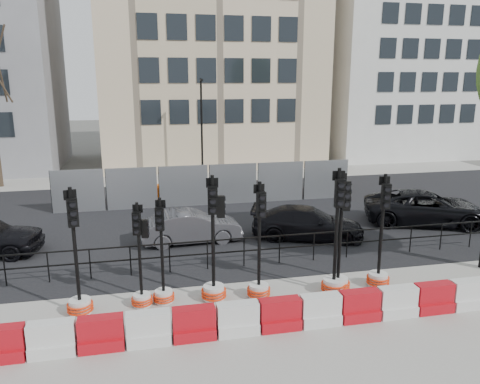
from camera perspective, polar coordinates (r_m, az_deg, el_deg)
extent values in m
plane|color=#51514C|center=(14.42, 1.55, -10.89)|extent=(120.00, 120.00, 0.00)
cube|color=gray|center=(11.85, 5.12, -16.72)|extent=(40.00, 6.00, 0.02)
cube|color=black|center=(20.86, -2.99, -3.00)|extent=(40.00, 14.00, 0.03)
cube|color=gray|center=(29.52, -5.79, 1.91)|extent=(40.00, 4.00, 0.02)
cube|color=beige|center=(35.24, -3.92, 18.54)|extent=(15.00, 10.00, 18.00)
cube|color=silver|center=(40.20, 18.68, 15.85)|extent=(12.00, 9.00, 16.00)
cylinder|color=black|center=(15.53, -26.74, -8.59)|extent=(0.04, 0.04, 1.00)
cylinder|color=black|center=(15.26, -22.34, -8.52)|extent=(0.04, 0.04, 1.00)
cylinder|color=black|center=(15.08, -17.81, -8.39)|extent=(0.04, 0.04, 1.00)
cylinder|color=black|center=(14.99, -13.20, -8.21)|extent=(0.04, 0.04, 1.00)
cylinder|color=black|center=(15.00, -8.58, -7.97)|extent=(0.04, 0.04, 1.00)
cylinder|color=black|center=(15.11, -3.99, -7.69)|extent=(0.04, 0.04, 1.00)
cylinder|color=black|center=(15.31, 0.49, -7.36)|extent=(0.04, 0.04, 1.00)
cylinder|color=black|center=(15.60, 4.83, -7.01)|extent=(0.04, 0.04, 1.00)
cylinder|color=black|center=(15.97, 8.98, -6.63)|extent=(0.04, 0.04, 1.00)
cylinder|color=black|center=(16.43, 12.92, -6.23)|extent=(0.04, 0.04, 1.00)
cylinder|color=black|center=(16.95, 16.62, -5.84)|extent=(0.04, 0.04, 1.00)
cylinder|color=black|center=(17.55, 20.08, -5.44)|extent=(0.04, 0.04, 1.00)
cylinder|color=black|center=(18.20, 23.30, -5.06)|extent=(0.04, 0.04, 1.00)
cylinder|color=black|center=(18.91, 26.28, -4.69)|extent=(0.04, 0.04, 1.00)
cube|color=black|center=(15.14, 0.50, -5.67)|extent=(18.00, 0.04, 0.04)
cube|color=black|center=(15.29, 0.49, -7.19)|extent=(18.00, 0.04, 0.04)
cube|color=gray|center=(22.49, -19.14, 0.07)|extent=(2.30, 0.05, 2.00)
cylinder|color=black|center=(22.67, -22.02, -0.07)|extent=(0.05, 0.05, 2.00)
cube|color=gray|center=(22.31, -13.02, 0.38)|extent=(2.30, 0.05, 2.00)
cylinder|color=black|center=(22.37, -15.96, 0.23)|extent=(0.05, 0.05, 2.00)
cube|color=gray|center=(22.39, -6.88, 0.69)|extent=(2.30, 0.05, 2.00)
cylinder|color=black|center=(22.32, -9.82, 0.54)|extent=(0.05, 0.05, 2.00)
cube|color=gray|center=(22.72, -0.84, 0.98)|extent=(2.30, 0.05, 2.00)
cylinder|color=black|center=(22.53, -3.71, 0.84)|extent=(0.05, 0.05, 2.00)
cube|color=gray|center=(23.30, 4.96, 1.25)|extent=(2.30, 0.05, 2.00)
cylinder|color=black|center=(22.99, 2.21, 1.12)|extent=(0.05, 0.05, 2.00)
cube|color=gray|center=(24.10, 10.42, 1.49)|extent=(2.30, 0.05, 2.00)
cylinder|color=black|center=(23.69, 7.85, 1.37)|extent=(0.05, 0.05, 2.00)
cube|color=orange|center=(23.92, -13.87, -0.26)|extent=(1.00, 0.40, 0.80)
cube|color=orange|center=(23.93, -9.08, -0.02)|extent=(1.00, 0.40, 0.80)
cube|color=orange|center=(24.11, -4.34, 0.22)|extent=(1.00, 0.40, 0.80)
cube|color=orange|center=(24.45, 0.31, 0.45)|extent=(1.00, 0.40, 0.80)
cube|color=orange|center=(24.94, 4.80, 0.67)|extent=(1.00, 0.40, 0.80)
cube|color=orange|center=(25.59, 9.09, 0.87)|extent=(1.00, 0.40, 0.80)
cylinder|color=black|center=(28.14, -4.69, 7.52)|extent=(0.12, 0.12, 6.00)
cube|color=black|center=(27.73, -4.73, 13.44)|extent=(0.12, 0.50, 0.12)
cube|color=red|center=(11.96, -27.01, -17.22)|extent=(1.00, 0.50, 0.30)
cube|color=red|center=(11.77, -27.23, -15.53)|extent=(1.00, 0.35, 0.50)
cube|color=silver|center=(11.72, -21.83, -17.30)|extent=(1.00, 0.50, 0.30)
cube|color=silver|center=(11.53, -22.01, -15.59)|extent=(1.00, 0.35, 0.50)
cube|color=red|center=(11.58, -16.47, -17.26)|extent=(1.00, 0.50, 0.30)
cube|color=red|center=(11.38, -16.61, -15.52)|extent=(1.00, 0.35, 0.50)
cube|color=silver|center=(11.53, -11.03, -17.06)|extent=(1.00, 0.50, 0.30)
cube|color=silver|center=(11.33, -11.12, -15.32)|extent=(1.00, 0.35, 0.50)
cube|color=red|center=(11.58, -5.60, -16.72)|extent=(1.00, 0.50, 0.30)
cube|color=red|center=(11.38, -5.65, -14.98)|extent=(1.00, 0.35, 0.50)
cube|color=silver|center=(11.72, -0.28, -16.25)|extent=(1.00, 0.50, 0.30)
cube|color=silver|center=(11.52, -0.29, -14.53)|extent=(1.00, 0.35, 0.50)
cube|color=red|center=(11.95, 4.84, -15.67)|extent=(1.00, 0.50, 0.30)
cube|color=red|center=(11.76, 4.88, -13.97)|extent=(1.00, 0.35, 0.50)
cube|color=silver|center=(12.27, 9.71, -15.00)|extent=(1.00, 0.50, 0.30)
cube|color=silver|center=(12.08, 9.79, -13.33)|extent=(1.00, 0.35, 0.50)
cube|color=red|center=(12.66, 14.27, -14.28)|extent=(1.00, 0.50, 0.30)
cube|color=red|center=(12.48, 14.38, -12.65)|extent=(1.00, 0.35, 0.50)
cube|color=silver|center=(13.13, 18.50, -13.52)|extent=(1.00, 0.50, 0.30)
cube|color=silver|center=(12.96, 18.64, -11.95)|extent=(1.00, 0.35, 0.50)
cube|color=red|center=(13.66, 22.40, -12.76)|extent=(1.00, 0.50, 0.30)
cube|color=red|center=(13.50, 22.55, -11.23)|extent=(1.00, 0.35, 0.50)
cube|color=silver|center=(14.25, 25.96, -12.01)|extent=(1.00, 0.50, 0.30)
cube|color=silver|center=(14.09, 26.14, -10.54)|extent=(1.00, 0.35, 0.50)
cylinder|color=silver|center=(13.22, -18.90, -13.09)|extent=(0.56, 0.56, 0.41)
torus|color=red|center=(13.26, -18.88, -13.41)|extent=(0.67, 0.67, 0.05)
torus|color=red|center=(13.22, -18.90, -13.09)|extent=(0.67, 0.67, 0.05)
torus|color=red|center=(13.18, -18.93, -12.76)|extent=(0.67, 0.67, 0.05)
cylinder|color=black|center=(12.58, -19.48, -6.32)|extent=(0.09, 0.09, 3.10)
cube|color=black|center=(12.19, -19.73, -2.38)|extent=(0.28, 0.21, 0.72)
cylinder|color=black|center=(12.17, -19.59, -3.51)|extent=(0.16, 0.09, 0.16)
cylinder|color=black|center=(12.11, -19.67, -2.48)|extent=(0.16, 0.09, 0.16)
cylinder|color=black|center=(12.05, -19.76, -1.44)|extent=(0.16, 0.09, 0.16)
cube|color=black|center=(12.27, -20.03, -0.31)|extent=(0.31, 0.12, 0.25)
cylinder|color=silver|center=(13.21, -11.86, -12.77)|extent=(0.48, 0.48, 0.35)
torus|color=red|center=(13.24, -11.84, -13.04)|extent=(0.57, 0.57, 0.04)
torus|color=red|center=(13.21, -11.86, -12.77)|extent=(0.57, 0.57, 0.04)
torus|color=red|center=(13.18, -11.87, -12.50)|extent=(0.57, 0.57, 0.04)
cylinder|color=black|center=(12.66, -12.17, -7.04)|extent=(0.08, 0.08, 2.64)
cube|color=black|center=(12.30, -12.47, -3.76)|extent=(0.23, 0.17, 0.62)
cylinder|color=black|center=(12.30, -12.51, -4.72)|extent=(0.14, 0.07, 0.13)
cylinder|color=black|center=(12.24, -12.55, -3.86)|extent=(0.14, 0.07, 0.13)
cylinder|color=black|center=(12.18, -12.60, -2.99)|extent=(0.14, 0.07, 0.13)
cube|color=black|center=(12.35, -12.38, -1.98)|extent=(0.26, 0.09, 0.21)
cube|color=black|center=(12.41, -11.52, -4.41)|extent=(0.20, 0.15, 0.48)
cylinder|color=silver|center=(13.29, -9.27, -12.47)|extent=(0.49, 0.49, 0.36)
torus|color=red|center=(13.32, -9.26, -12.74)|extent=(0.59, 0.59, 0.05)
torus|color=red|center=(13.29, -9.27, -12.47)|extent=(0.59, 0.59, 0.05)
torus|color=red|center=(13.26, -9.29, -12.19)|extent=(0.59, 0.59, 0.05)
cylinder|color=black|center=(12.72, -9.52, -6.62)|extent=(0.08, 0.08, 2.71)
cube|color=black|center=(12.37, -9.77, -3.26)|extent=(0.24, 0.18, 0.63)
cylinder|color=black|center=(12.36, -9.80, -4.24)|extent=(0.14, 0.08, 0.14)
cylinder|color=black|center=(12.30, -9.84, -3.36)|extent=(0.14, 0.08, 0.14)
cylinder|color=black|center=(12.24, -9.88, -2.47)|extent=(0.14, 0.08, 0.14)
cube|color=black|center=(12.42, -9.68, -1.45)|extent=(0.27, 0.09, 0.22)
cylinder|color=silver|center=(13.28, -3.21, -12.16)|extent=(0.58, 0.58, 0.43)
torus|color=red|center=(13.31, -3.21, -12.49)|extent=(0.70, 0.70, 0.05)
torus|color=red|center=(13.28, -3.21, -12.16)|extent=(0.70, 0.70, 0.05)
torus|color=red|center=(13.24, -3.22, -11.83)|extent=(0.70, 0.70, 0.05)
cylinder|color=black|center=(12.62, -3.32, -5.12)|extent=(0.10, 0.10, 3.22)
cube|color=black|center=(12.22, -3.35, -1.02)|extent=(0.27, 0.18, 0.75)
cylinder|color=black|center=(12.20, -3.32, -2.20)|extent=(0.17, 0.07, 0.16)
cylinder|color=black|center=(12.14, -3.33, -1.12)|extent=(0.17, 0.07, 0.16)
cylinder|color=black|center=(12.08, -3.35, -0.04)|extent=(0.17, 0.07, 0.16)
cube|color=black|center=(12.31, -3.42, 1.14)|extent=(0.32, 0.07, 0.26)
cube|color=black|center=(12.41, -2.37, -1.81)|extent=(0.23, 0.16, 0.59)
cylinder|color=silver|center=(13.39, 2.30, -11.97)|extent=(0.55, 0.55, 0.41)
torus|color=red|center=(13.43, 2.29, -12.28)|extent=(0.66, 0.66, 0.05)
torus|color=red|center=(13.39, 2.30, -11.97)|extent=(0.66, 0.66, 0.05)
torus|color=red|center=(13.36, 2.30, -11.65)|extent=(0.66, 0.66, 0.05)
cylinder|color=black|center=(12.78, 2.37, -5.40)|extent=(0.09, 0.09, 3.04)
cube|color=black|center=(12.40, 2.60, -1.59)|extent=(0.25, 0.16, 0.71)
cylinder|color=black|center=(12.38, 2.71, -2.68)|extent=(0.16, 0.06, 0.15)
cylinder|color=black|center=(12.32, 2.72, -1.68)|extent=(0.16, 0.06, 0.15)
cylinder|color=black|center=(12.27, 2.73, -0.68)|extent=(0.16, 0.06, 0.15)
cube|color=black|center=(12.46, 2.33, 0.42)|extent=(0.31, 0.06, 0.24)
cylinder|color=silver|center=(13.88, 11.34, -11.20)|extent=(0.60, 0.60, 0.44)
torus|color=red|center=(13.91, 11.32, -11.53)|extent=(0.72, 0.72, 0.06)
torus|color=red|center=(13.88, 11.34, -11.20)|extent=(0.72, 0.72, 0.06)
torus|color=red|center=(13.84, 11.35, -10.86)|extent=(0.72, 0.72, 0.06)
cylinder|color=black|center=(13.24, 11.69, -4.21)|extent=(0.10, 0.10, 3.33)
cube|color=black|center=(12.85, 12.07, -0.15)|extent=(0.28, 0.19, 0.78)
cylinder|color=black|center=(12.82, 12.13, -1.30)|extent=(0.17, 0.08, 0.17)
cylinder|color=black|center=(12.76, 12.19, -0.24)|extent=(0.17, 0.08, 0.17)
cylinder|color=black|center=(12.71, 12.24, 0.82)|extent=(0.17, 0.08, 0.17)
cube|color=black|center=(12.94, 11.92, 1.97)|extent=(0.33, 0.07, 0.27)
cube|color=black|center=(13.09, 12.79, -0.93)|extent=(0.24, 0.17, 0.61)
cylinder|color=silver|center=(14.02, 11.81, -10.98)|extent=(0.58, 0.58, 0.43)
torus|color=red|center=(14.05, 11.79, -11.30)|extent=(0.70, 0.70, 0.05)
torus|color=red|center=(14.02, 11.81, -10.98)|extent=(0.70, 0.70, 0.05)
torus|color=red|center=(13.98, 11.82, -10.66)|extent=(0.70, 0.70, 0.05)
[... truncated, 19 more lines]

